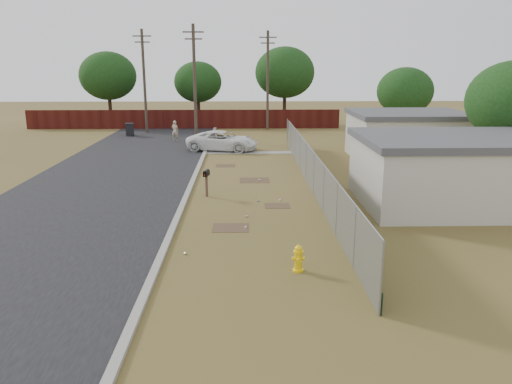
{
  "coord_description": "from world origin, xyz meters",
  "views": [
    {
      "loc": [
        -0.29,
        -23.27,
        6.18
      ],
      "look_at": [
        0.21,
        -3.75,
        1.1
      ],
      "focal_mm": 35.0,
      "sensor_mm": 36.0,
      "label": 1
    }
  ],
  "objects_px": {
    "fire_hydrant": "(298,259)",
    "mailbox": "(206,176)",
    "pedestrian": "(175,131)",
    "trash_bin": "(130,129)",
    "pickup_truck": "(223,141)"
  },
  "relations": [
    {
      "from": "fire_hydrant",
      "to": "pickup_truck",
      "type": "relative_size",
      "value": 0.17
    },
    {
      "from": "mailbox",
      "to": "trash_bin",
      "type": "xyz_separation_m",
      "value": [
        -8.09,
        20.45,
        -0.45
      ]
    },
    {
      "from": "pickup_truck",
      "to": "pedestrian",
      "type": "height_order",
      "value": "pedestrian"
    },
    {
      "from": "pickup_truck",
      "to": "pedestrian",
      "type": "bearing_deg",
      "value": 53.33
    },
    {
      "from": "fire_hydrant",
      "to": "pickup_truck",
      "type": "bearing_deg",
      "value": 98.25
    },
    {
      "from": "fire_hydrant",
      "to": "pedestrian",
      "type": "distance_m",
      "value": 27.34
    },
    {
      "from": "fire_hydrant",
      "to": "mailbox",
      "type": "height_order",
      "value": "mailbox"
    },
    {
      "from": "fire_hydrant",
      "to": "mailbox",
      "type": "relative_size",
      "value": 0.67
    },
    {
      "from": "pedestrian",
      "to": "pickup_truck",
      "type": "bearing_deg",
      "value": 150.34
    },
    {
      "from": "pickup_truck",
      "to": "trash_bin",
      "type": "height_order",
      "value": "pickup_truck"
    },
    {
      "from": "mailbox",
      "to": "pedestrian",
      "type": "xyz_separation_m",
      "value": [
        -3.78,
        17.52,
        -0.2
      ]
    },
    {
      "from": "pedestrian",
      "to": "trash_bin",
      "type": "relative_size",
      "value": 1.49
    },
    {
      "from": "fire_hydrant",
      "to": "mailbox",
      "type": "bearing_deg",
      "value": 111.02
    },
    {
      "from": "trash_bin",
      "to": "pickup_truck",
      "type": "bearing_deg",
      "value": -42.41
    },
    {
      "from": "fire_hydrant",
      "to": "trash_bin",
      "type": "bearing_deg",
      "value": 111.41
    }
  ]
}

